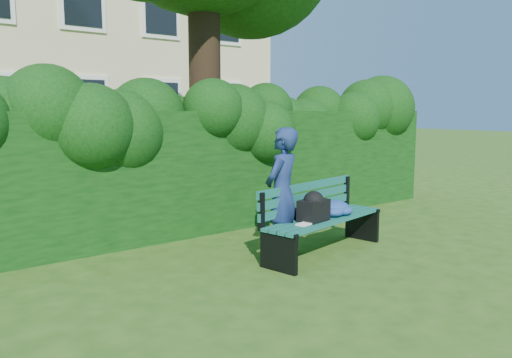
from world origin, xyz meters
TOP-DOWN VIEW (x-y plane):
  - ground at (0.00, 0.00)m, footprint 80.00×80.00m
  - hedge at (0.00, 2.20)m, footprint 10.00×1.00m
  - park_bench at (0.65, 0.05)m, footprint 2.04×0.91m
  - man_reading at (0.12, 0.24)m, footprint 0.69×0.59m

SIDE VIEW (x-z plane):
  - ground at x=0.00m, z-range 0.00..0.00m
  - park_bench at x=0.65m, z-range 0.06..0.95m
  - man_reading at x=0.12m, z-range 0.00..1.61m
  - hedge at x=0.00m, z-range 0.00..1.80m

